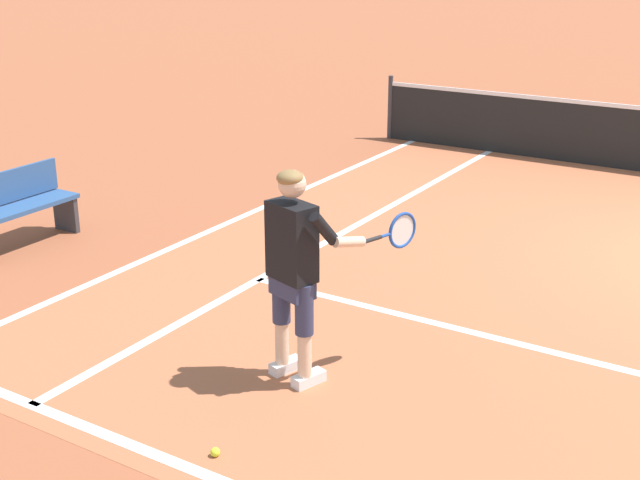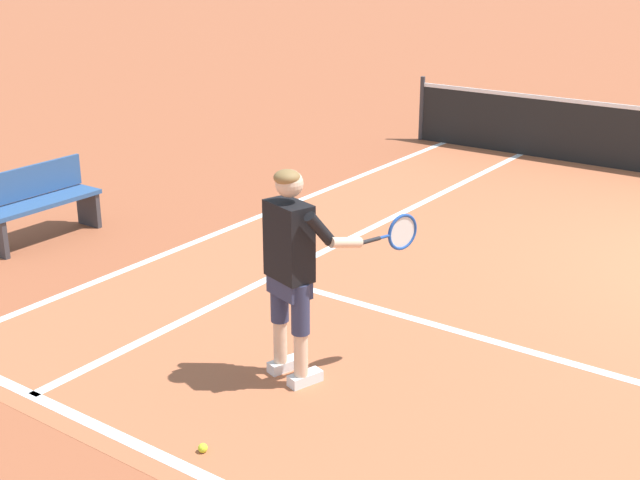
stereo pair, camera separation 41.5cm
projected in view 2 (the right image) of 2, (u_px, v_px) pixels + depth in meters
line_singles_left at (362, 232)px, 10.10m from camera, size 0.10×9.30×0.01m
line_doubles_left at (271, 211)px, 10.85m from camera, size 0.10×9.30×0.01m
tennis_player at (293, 262)px, 6.47m from camera, size 0.89×1.03×1.71m
tennis_ball_near_feet at (203, 448)px, 5.81m from camera, size 0.07×0.07×0.07m
courtside_bench at (39, 202)px, 9.73m from camera, size 0.40×1.40×0.85m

